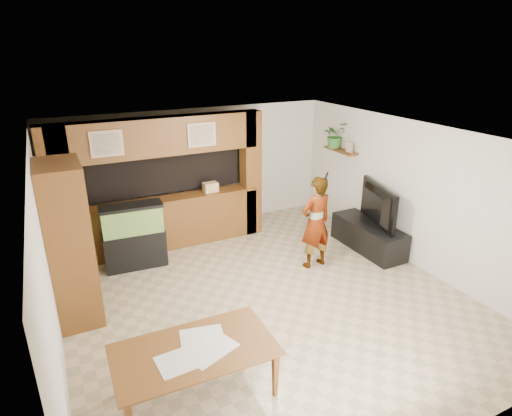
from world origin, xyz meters
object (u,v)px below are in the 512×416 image
pantry_cabinet (69,244)px  aquarium (134,237)px  person (316,223)px  dining_table (197,374)px  television (372,205)px

pantry_cabinet → aquarium: (1.08, 1.15, -0.60)m
pantry_cabinet → person: 4.03m
person → dining_table: size_ratio=0.94×
pantry_cabinet → television: bearing=-1.9°
pantry_cabinet → aquarium: bearing=46.9°
person → dining_table: (-2.96, -2.04, -0.54)m
dining_table → aquarium: bearing=90.9°
person → dining_table: person is taller
pantry_cabinet → person: size_ratio=1.38×
television → dining_table: (-4.30, -2.13, -0.62)m
person → pantry_cabinet: bearing=-8.3°
aquarium → dining_table: 3.47m
television → dining_table: bearing=132.1°
aquarium → person: size_ratio=0.70×
dining_table → person: bearing=35.8°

